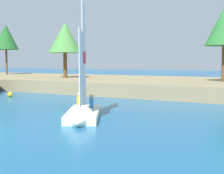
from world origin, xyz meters
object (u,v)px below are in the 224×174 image
at_px(shoreline_tree_midleft, 65,38).
at_px(channel_buoy, 10,94).
at_px(sailboat, 82,111).
at_px(shoreline_tree_left, 6,37).

xyz_separation_m(shoreline_tree_midleft, channel_buoy, (1.74, -9.40, -5.11)).
height_order(shoreline_tree_midleft, sailboat, shoreline_tree_midleft).
relative_size(shoreline_tree_midleft, channel_buoy, 14.15).
distance_m(shoreline_tree_left, sailboat, 32.05).
distance_m(shoreline_tree_midleft, sailboat, 20.54).
distance_m(shoreline_tree_left, shoreline_tree_midleft, 13.04).
height_order(shoreline_tree_left, sailboat, shoreline_tree_left).
distance_m(sailboat, channel_buoy, 12.52).
distance_m(shoreline_tree_left, channel_buoy, 20.13).
height_order(shoreline_tree_left, shoreline_tree_midleft, shoreline_tree_left).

